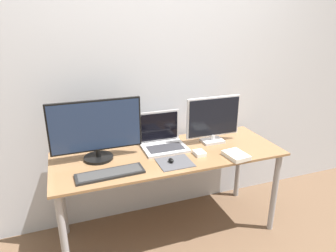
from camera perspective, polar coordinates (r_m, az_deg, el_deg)
The scene contains 10 objects.
wall_back at distance 2.47m, azimuth -2.86°, elevation 9.78°, with size 7.00×0.05×2.50m.
desk at distance 2.33m, azimuth 0.23°, elevation -7.26°, with size 1.73×0.64×0.72m.
monitor_left at distance 2.17m, azimuth -13.52°, elevation -0.69°, with size 0.65×0.21×0.44m.
monitor_right at distance 2.44m, azimuth 8.64°, elevation 1.29°, with size 0.46×0.12×0.38m.
laptop at distance 2.38m, azimuth -1.06°, elevation -2.45°, with size 0.34×0.27×0.27m.
keyboard at distance 2.02m, azimuth -10.98°, elevation -8.88°, with size 0.45×0.16×0.02m.
mousepad at distance 2.14m, azimuth 1.31°, elevation -6.96°, with size 0.24×0.21×0.00m.
mouse at distance 2.13m, azimuth 0.59°, elevation -6.56°, with size 0.03×0.06×0.03m.
book at distance 2.27m, azimuth 12.81°, elevation -5.47°, with size 0.15×0.20×0.03m.
power_brick at distance 2.27m, azimuth 6.01°, elevation -5.15°, with size 0.08×0.09×0.03m.
Camera 1 is at (-0.71, -1.62, 1.69)m, focal length 32.00 mm.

